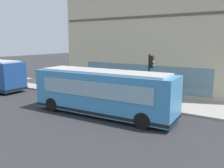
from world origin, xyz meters
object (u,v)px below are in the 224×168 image
object	(u,v)px
pedestrian_near_hydrant	(95,81)
traffic_light_near_corner	(151,70)
city_bus_nearside	(103,93)
pedestrian_walking_along_curb	(148,90)
pedestrian_by_light_pole	(115,87)
pedestrian_near_building_entrance	(118,84)
fire_hydrant	(160,94)

from	to	relation	value
pedestrian_near_hydrant	traffic_light_near_corner	bearing A→B (deg)	-107.78
city_bus_nearside	pedestrian_walking_along_curb	world-z (taller)	city_bus_nearside
pedestrian_by_light_pole	pedestrian_near_hydrant	bearing A→B (deg)	69.24
city_bus_nearside	pedestrian_near_building_entrance	world-z (taller)	city_bus_nearside
pedestrian_near_building_entrance	pedestrian_near_hydrant	world-z (taller)	pedestrian_near_hydrant
pedestrian_walking_along_curb	city_bus_nearside	bearing A→B (deg)	162.07
pedestrian_near_hydrant	pedestrian_by_light_pole	xyz separation A→B (m)	(-1.18, -3.11, -0.03)
city_bus_nearside	pedestrian_near_building_entrance	size ratio (longest dim) A/B	6.45
pedestrian_walking_along_curb	pedestrian_by_light_pole	size ratio (longest dim) A/B	1.09
pedestrian_walking_along_curb	pedestrian_by_light_pole	world-z (taller)	pedestrian_walking_along_curb
pedestrian_near_building_entrance	pedestrian_near_hydrant	distance (m)	2.60
traffic_light_near_corner	pedestrian_walking_along_curb	world-z (taller)	traffic_light_near_corner
fire_hydrant	pedestrian_by_light_pole	distance (m)	3.91
traffic_light_near_corner	pedestrian_walking_along_curb	bearing A→B (deg)	32.70
city_bus_nearside	fire_hydrant	xyz separation A→B (m)	(5.96, -1.74, -1.04)
fire_hydrant	pedestrian_by_light_pole	xyz separation A→B (m)	(-1.55, 3.55, 0.55)
fire_hydrant	pedestrian_near_hydrant	size ratio (longest dim) A/B	0.45
traffic_light_near_corner	pedestrian_by_light_pole	bearing A→B (deg)	74.75
pedestrian_near_building_entrance	pedestrian_by_light_pole	size ratio (longest dim) A/B	0.99
pedestrian_near_building_entrance	pedestrian_by_light_pole	world-z (taller)	pedestrian_by_light_pole
traffic_light_near_corner	pedestrian_near_building_entrance	size ratio (longest dim) A/B	2.47
traffic_light_near_corner	pedestrian_near_hydrant	size ratio (longest dim) A/B	2.37
fire_hydrant	pedestrian_near_hydrant	bearing A→B (deg)	93.21
pedestrian_near_building_entrance	pedestrian_by_light_pole	xyz separation A→B (m)	(-1.40, -0.52, 0.01)
fire_hydrant	pedestrian_near_building_entrance	size ratio (longest dim) A/B	0.47
pedestrian_walking_along_curb	pedestrian_near_hydrant	size ratio (longest dim) A/B	1.06
city_bus_nearside	traffic_light_near_corner	distance (m)	4.12
city_bus_nearside	pedestrian_walking_along_curb	bearing A→B (deg)	-17.93
fire_hydrant	pedestrian_near_hydrant	world-z (taller)	pedestrian_near_hydrant
fire_hydrant	pedestrian_near_building_entrance	world-z (taller)	pedestrian_near_building_entrance
fire_hydrant	pedestrian_near_building_entrance	xyz separation A→B (m)	(-0.15, 4.07, 0.54)
city_bus_nearside	pedestrian_walking_along_curb	size ratio (longest dim) A/B	5.85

